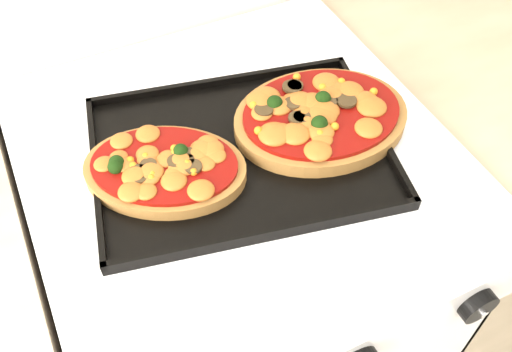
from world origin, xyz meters
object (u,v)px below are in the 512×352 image
pizza_right (321,116)px  baking_tray (240,150)px  pizza_left (165,168)px  stove (243,298)px

pizza_right → baking_tray: bearing=178.7°
pizza_left → pizza_right: size_ratio=0.86×
baking_tray → pizza_left: pizza_left is taller
baking_tray → pizza_left: bearing=-170.3°
stove → pizza_left: pizza_left is taller
pizza_left → pizza_right: (0.24, -0.01, 0.00)m
stove → baking_tray: bearing=-101.4°
baking_tray → pizza_right: pizza_right is taller
baking_tray → pizza_left: 0.11m
baking_tray → pizza_right: size_ratio=1.60×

